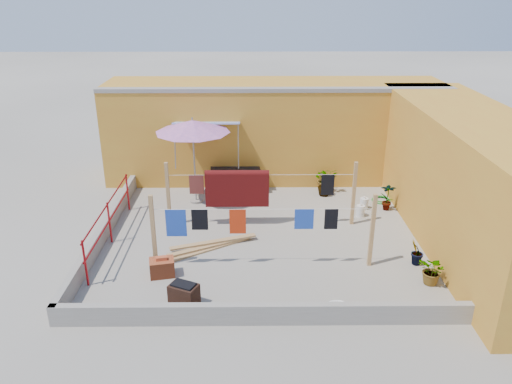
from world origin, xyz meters
TOP-DOWN VIEW (x-y plane):
  - ground at (0.00, 0.00)m, footprint 80.00×80.00m
  - wall_back at (0.50, 4.69)m, footprint 11.00×3.27m
  - wall_right at (5.20, 0.00)m, footprint 2.40×9.00m
  - parapet_front at (0.00, -3.58)m, footprint 8.30×0.16m
  - parapet_left at (-4.08, 0.00)m, footprint 0.16×7.30m
  - red_railing at (-3.85, -0.20)m, footprint 0.05×4.20m
  - clothesline_rig at (-0.54, 0.54)m, footprint 5.09×2.35m
  - patio_umbrella at (-1.94, 2.36)m, footprint 2.66×2.66m
  - outdoor_table at (-0.76, 3.20)m, footprint 1.63×0.92m
  - brick_stack at (-2.28, -1.81)m, footprint 0.62×0.50m
  - lumber_pile at (-1.30, -0.57)m, footprint 2.21×1.35m
  - brazier at (-1.64, -2.95)m, footprint 0.67×0.58m
  - white_basin at (1.49, -3.20)m, footprint 0.55×0.55m
  - water_jug_a at (2.84, 1.29)m, footprint 0.24×0.24m
  - water_jug_b at (3.05, 1.80)m, footprint 0.24×0.24m
  - green_hose at (3.70, 2.37)m, footprint 0.57×0.57m
  - plant_back_a at (2.10, 3.20)m, footprint 0.78×0.70m
  - plant_back_b at (2.01, 2.82)m, footprint 0.41×0.41m
  - plant_right_a at (3.70, 1.72)m, footprint 0.50×0.40m
  - plant_right_b at (3.59, -1.40)m, footprint 0.46×0.45m
  - plant_right_c at (3.70, -2.22)m, footprint 0.78×0.79m

SIDE VIEW (x-z plane):
  - ground at x=0.00m, z-range 0.00..0.00m
  - green_hose at x=3.70m, z-range 0.00..0.08m
  - white_basin at x=1.49m, z-range 0.00..0.10m
  - lumber_pile at x=-1.30m, z-range 0.00..0.14m
  - water_jug_a at x=2.84m, z-range -0.02..0.35m
  - water_jug_b at x=3.05m, z-range -0.02..0.36m
  - brick_stack at x=-2.28m, z-range -0.03..0.44m
  - parapet_front at x=0.00m, z-range 0.00..0.44m
  - parapet_left at x=-4.08m, z-range 0.00..0.44m
  - brazier at x=-1.64m, z-range -0.01..0.50m
  - plant_right_b at x=3.59m, z-range 0.00..0.65m
  - plant_right_c at x=3.70m, z-range 0.00..0.67m
  - plant_back_b at x=2.01m, z-range 0.00..0.72m
  - plant_back_a at x=2.10m, z-range 0.00..0.79m
  - plant_right_a at x=3.70m, z-range 0.00..0.84m
  - outdoor_table at x=-0.76m, z-range 0.30..1.03m
  - red_railing at x=-3.85m, z-range 0.17..1.27m
  - clothesline_rig at x=-0.54m, z-range 0.13..1.93m
  - wall_right at x=5.20m, z-range 0.00..3.20m
  - wall_back at x=0.50m, z-range 0.00..3.21m
  - patio_umbrella at x=-1.94m, z-range 1.04..3.65m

